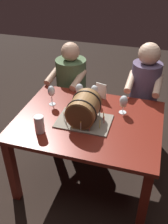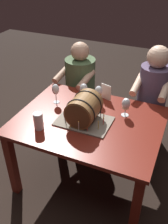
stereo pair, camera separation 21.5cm
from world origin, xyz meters
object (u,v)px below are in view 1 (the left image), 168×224
wine_glass_white (124,102)px  person_seated_left (72,93)px  beer_pint (39,125)px  wine_glass_red (79,90)px  barrel_cake (84,110)px  person_seated_right (142,102)px  menu_card (101,91)px  wine_glass_amber (94,91)px  dining_table (88,129)px  wine_glass_empty (51,92)px

wine_glass_white → person_seated_left: (-0.68, 0.53, -0.32)m
beer_pint → wine_glass_red: bearing=72.6°
barrel_cake → person_seated_left: bearing=116.6°
barrel_cake → person_seated_right: size_ratio=0.38×
barrel_cake → wine_glass_red: (-0.14, 0.30, 0.01)m
menu_card → wine_glass_red: bearing=-127.8°
wine_glass_amber → person_seated_right: (0.44, 0.42, -0.30)m
dining_table → barrel_cake: (-0.03, -0.04, 0.23)m
wine_glass_white → beer_pint: size_ratio=1.16×
wine_glass_empty → barrel_cake: bearing=-26.4°
barrel_cake → beer_pint: size_ratio=3.09×
person_seated_right → wine_glass_white: bearing=-105.1°
barrel_cake → wine_glass_white: (0.29, 0.24, -0.01)m
barrel_cake → wine_glass_amber: size_ratio=2.59×
wine_glass_empty → wine_glass_red: bearing=26.5°
dining_table → wine_glass_empty: size_ratio=6.41×
dining_table → barrel_cake: barrel_cake is taller
menu_card → wine_glass_empty: bearing=-132.8°
dining_table → beer_pint: 0.46m
beer_pint → person_seated_right: bearing=53.5°
person_seated_left → beer_pint: bearing=-85.4°
dining_table → wine_glass_red: bearing=122.1°
wine_glass_white → menu_card: size_ratio=1.08×
menu_card → person_seated_left: (-0.43, 0.34, -0.28)m
barrel_cake → beer_pint: 0.39m
dining_table → wine_glass_amber: (-0.03, 0.30, 0.23)m
wine_glass_red → person_seated_right: 0.80m
wine_glass_amber → person_seated_left: bearing=132.0°
beer_pint → person_seated_right: person_seated_right is taller
menu_card → person_seated_left: person_seated_left is taller
wine_glass_amber → menu_card: wine_glass_amber is taller
menu_card → person_seated_left: bearing=158.3°
dining_table → wine_glass_empty: 0.49m
wine_glass_empty → beer_pint: bearing=-80.9°
wine_glass_amber → barrel_cake: bearing=-90.0°
wine_glass_red → person_seated_right: bearing=39.1°
wine_glass_empty → dining_table: bearing=-19.6°
wine_glass_red → menu_card: 0.23m
menu_card → person_seated_right: bearing=57.1°
dining_table → beer_pint: size_ratio=8.44×
wine_glass_red → person_seated_right: person_seated_right is taller
barrel_cake → beer_pint: (-0.30, -0.23, -0.06)m
wine_glass_empty → person_seated_left: size_ratio=0.17×
wine_glass_amber → wine_glass_red: 0.14m
barrel_cake → person_seated_right: 0.93m
wine_glass_amber → person_seated_right: bearing=44.2°
wine_glass_white → beer_pint: wine_glass_white is taller
beer_pint → person_seated_right: size_ratio=0.12×
wine_glass_red → menu_card: bearing=35.7°
barrel_cake → person_seated_right: (0.44, 0.77, -0.30)m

